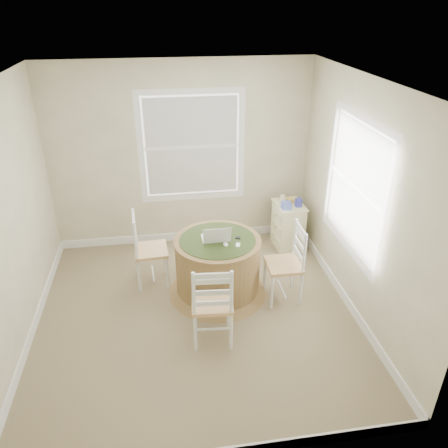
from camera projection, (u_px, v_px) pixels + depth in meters
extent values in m
cube|color=#867955|center=(197.00, 315.00, 5.06)|extent=(3.60, 3.60, 0.02)
cube|color=white|center=(188.00, 81.00, 3.84)|extent=(3.60, 3.60, 0.02)
cube|color=beige|center=(181.00, 157.00, 6.03)|extent=(3.60, 0.02, 2.60)
cube|color=beige|center=(218.00, 336.00, 2.86)|extent=(3.60, 0.02, 2.60)
cube|color=beige|center=(6.00, 227.00, 4.20)|extent=(0.02, 3.60, 2.60)
cube|color=beige|center=(361.00, 203.00, 4.69)|extent=(0.02, 3.60, 2.60)
cube|color=white|center=(185.00, 236.00, 6.59)|extent=(3.60, 0.02, 0.12)
cube|color=white|center=(34.00, 327.00, 4.78)|extent=(0.02, 3.60, 0.12)
cube|color=white|center=(344.00, 296.00, 5.27)|extent=(0.02, 3.60, 0.12)
cylinder|color=olive|center=(218.00, 264.00, 5.27)|extent=(1.01, 1.01, 0.66)
cone|color=olive|center=(218.00, 289.00, 5.44)|extent=(1.21, 1.21, 0.07)
cylinder|color=olive|center=(218.00, 241.00, 5.12)|extent=(1.03, 1.03, 0.03)
cylinder|color=#36471E|center=(218.00, 240.00, 5.12)|extent=(0.90, 0.90, 0.01)
cone|color=#36471E|center=(218.00, 244.00, 5.14)|extent=(0.99, 0.99, 0.10)
cube|color=white|center=(215.00, 238.00, 5.15)|extent=(0.32, 0.23, 0.02)
cube|color=silver|center=(215.00, 238.00, 5.14)|extent=(0.26, 0.13, 0.00)
cube|color=black|center=(217.00, 236.00, 4.97)|extent=(0.32, 0.07, 0.21)
ellipsoid|color=white|center=(226.00, 244.00, 5.01)|extent=(0.08, 0.11, 0.03)
cube|color=#B7BABF|center=(238.00, 245.00, 5.01)|extent=(0.07, 0.10, 0.02)
cube|color=black|center=(238.00, 238.00, 5.14)|extent=(0.07, 0.06, 0.02)
cube|color=#EEEAB2|center=(288.00, 226.00, 6.29)|extent=(0.38, 0.50, 0.66)
cube|color=#EEEAB2|center=(289.00, 205.00, 6.13)|extent=(0.41, 0.54, 0.02)
cube|color=beige|center=(276.00, 239.00, 6.35)|extent=(0.03, 0.41, 0.14)
cube|color=beige|center=(277.00, 227.00, 6.26)|extent=(0.03, 0.41, 0.14)
cube|color=beige|center=(278.00, 215.00, 6.17)|extent=(0.03, 0.41, 0.14)
cube|color=#5365BE|center=(287.00, 205.00, 6.00)|extent=(0.13, 0.13, 0.10)
cube|color=#E7BF51|center=(292.00, 200.00, 6.17)|extent=(0.16, 0.11, 0.06)
cube|color=#3537A1|center=(297.00, 202.00, 6.04)|extent=(0.08, 0.08, 0.12)
cylinder|color=beige|center=(283.00, 199.00, 6.19)|extent=(0.07, 0.07, 0.09)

